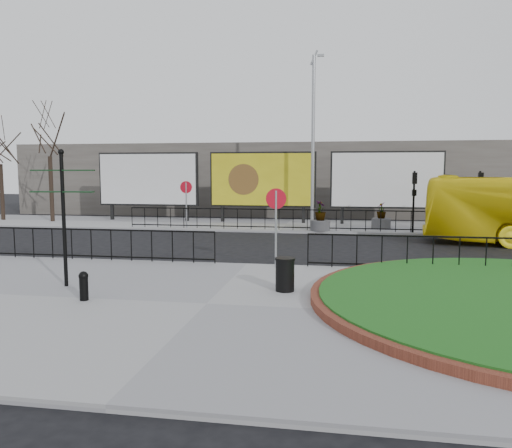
% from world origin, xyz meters
% --- Properties ---
extents(ground, '(90.00, 90.00, 0.00)m').
position_xyz_m(ground, '(0.00, 0.00, 0.00)').
color(ground, black).
rests_on(ground, ground).
extents(pavement_near, '(30.00, 10.00, 0.12)m').
position_xyz_m(pavement_near, '(0.00, -5.00, 0.06)').
color(pavement_near, gray).
rests_on(pavement_near, ground).
extents(pavement_far, '(44.00, 6.00, 0.12)m').
position_xyz_m(pavement_far, '(0.00, 12.00, 0.06)').
color(pavement_far, gray).
rests_on(pavement_far, ground).
extents(railing_near_left, '(10.00, 0.10, 1.10)m').
position_xyz_m(railing_near_left, '(-6.00, -0.30, 0.67)').
color(railing_near_left, black).
rests_on(railing_near_left, pavement_near).
extents(railing_near_right, '(9.00, 0.10, 1.10)m').
position_xyz_m(railing_near_right, '(6.50, -0.30, 0.67)').
color(railing_near_right, black).
rests_on(railing_near_right, pavement_near).
extents(railing_far, '(18.00, 0.10, 1.10)m').
position_xyz_m(railing_far, '(1.00, 9.30, 0.67)').
color(railing_far, black).
rests_on(railing_far, pavement_far).
extents(speed_sign_far, '(0.64, 0.07, 2.47)m').
position_xyz_m(speed_sign_far, '(-5.00, 9.40, 1.92)').
color(speed_sign_far, gray).
rests_on(speed_sign_far, pavement_far).
extents(speed_sign_near, '(0.64, 0.07, 2.47)m').
position_xyz_m(speed_sign_near, '(1.00, -0.40, 1.92)').
color(speed_sign_near, gray).
rests_on(speed_sign_near, pavement_near).
extents(billboard_left, '(6.20, 0.31, 4.10)m').
position_xyz_m(billboard_left, '(-8.50, 12.97, 2.60)').
color(billboard_left, black).
rests_on(billboard_left, pavement_far).
extents(billboard_mid, '(6.20, 0.31, 4.10)m').
position_xyz_m(billboard_mid, '(-1.50, 12.97, 2.60)').
color(billboard_mid, black).
rests_on(billboard_mid, pavement_far).
extents(billboard_right, '(6.20, 0.31, 4.10)m').
position_xyz_m(billboard_right, '(5.50, 12.97, 2.60)').
color(billboard_right, black).
rests_on(billboard_right, pavement_far).
extents(lamp_post, '(0.74, 0.18, 9.23)m').
position_xyz_m(lamp_post, '(1.51, 11.00, 4.83)').
color(lamp_post, gray).
rests_on(lamp_post, pavement_far).
extents(signal_pole_a, '(0.22, 0.26, 3.00)m').
position_xyz_m(signal_pole_a, '(6.50, 9.34, 2.10)').
color(signal_pole_a, black).
rests_on(signal_pole_a, pavement_far).
extents(signal_pole_b, '(0.22, 0.26, 3.00)m').
position_xyz_m(signal_pole_b, '(9.50, 9.34, 2.10)').
color(signal_pole_b, black).
rests_on(signal_pole_b, pavement_far).
extents(tree_left, '(2.00, 2.00, 7.00)m').
position_xyz_m(tree_left, '(-14.00, 11.50, 3.62)').
color(tree_left, '#2D2119').
rests_on(tree_left, pavement_far).
extents(tree_mid, '(2.00, 2.00, 6.20)m').
position_xyz_m(tree_mid, '(-17.50, 11.80, 3.22)').
color(tree_mid, '#2D2119').
rests_on(tree_mid, pavement_far).
extents(building_backdrop, '(40.00, 10.00, 5.00)m').
position_xyz_m(building_backdrop, '(0.00, 22.00, 2.50)').
color(building_backdrop, '#605A54').
rests_on(building_backdrop, ground).
extents(fingerpost_sign, '(1.67, 0.42, 3.57)m').
position_xyz_m(fingerpost_sign, '(-4.09, -3.93, 2.27)').
color(fingerpost_sign, black).
rests_on(fingerpost_sign, pavement_near).
extents(bollard, '(0.22, 0.22, 0.69)m').
position_xyz_m(bollard, '(-2.91, -5.19, 0.50)').
color(bollard, black).
rests_on(bollard, pavement_near).
extents(litter_bin, '(0.51, 0.51, 0.84)m').
position_xyz_m(litter_bin, '(1.63, -3.50, 0.55)').
color(litter_bin, black).
rests_on(litter_bin, pavement_near).
extents(planter_b, '(1.00, 1.00, 1.53)m').
position_xyz_m(planter_b, '(2.00, 9.40, 0.67)').
color(planter_b, '#4C4C4F').
rests_on(planter_b, pavement_far).
extents(planter_c, '(0.99, 0.99, 1.37)m').
position_xyz_m(planter_c, '(5.12, 11.00, 0.57)').
color(planter_c, '#4C4C4F').
rests_on(planter_c, pavement_far).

